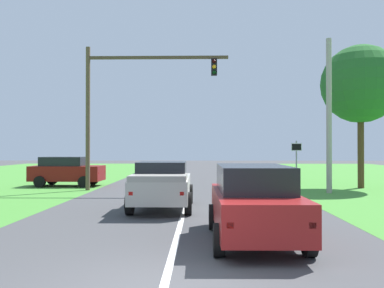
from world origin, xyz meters
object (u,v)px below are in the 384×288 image
at_px(red_suv_near, 254,201).
at_px(crossing_suv_far, 67,171).
at_px(pickup_truck_lead, 162,185).
at_px(keep_moving_sign, 296,158).
at_px(oak_tree_right, 361,84).
at_px(utility_pole_right, 329,116).
at_px(traffic_light, 124,95).

distance_m(red_suv_near, crossing_suv_far, 17.47).
height_order(pickup_truck_lead, crossing_suv_far, pickup_truck_lead).
xyz_separation_m(keep_moving_sign, oak_tree_right, (3.93, 0.87, 4.30)).
xyz_separation_m(keep_moving_sign, utility_pole_right, (1.27, -1.81, 2.27)).
xyz_separation_m(traffic_light, crossing_suv_far, (-3.99, 2.42, -4.30)).
height_order(red_suv_near, crossing_suv_far, red_suv_near).
bearing_deg(traffic_light, crossing_suv_far, 148.74).
relative_size(oak_tree_right, crossing_suv_far, 1.94).
bearing_deg(keep_moving_sign, oak_tree_right, 12.53).
xyz_separation_m(pickup_truck_lead, utility_pole_right, (8.12, 5.78, 3.07)).
bearing_deg(red_suv_near, utility_pole_right, 64.34).
bearing_deg(oak_tree_right, keep_moving_sign, -167.47).
distance_m(red_suv_near, oak_tree_right, 16.69).
height_order(traffic_light, utility_pole_right, utility_pole_right).
bearing_deg(red_suv_near, crossing_suv_far, 123.05).
bearing_deg(pickup_truck_lead, traffic_light, 111.59).
bearing_deg(crossing_suv_far, keep_moving_sign, -7.36).
relative_size(oak_tree_right, utility_pole_right, 1.04).
xyz_separation_m(oak_tree_right, utility_pole_right, (-2.67, -2.69, -2.03)).
bearing_deg(red_suv_near, traffic_light, 114.38).
relative_size(crossing_suv_far, utility_pole_right, 0.54).
height_order(pickup_truck_lead, keep_moving_sign, keep_moving_sign).
relative_size(red_suv_near, keep_moving_sign, 1.75).
xyz_separation_m(oak_tree_right, crossing_suv_far, (-17.51, 0.88, -5.10)).
relative_size(red_suv_near, utility_pole_right, 0.60).
bearing_deg(pickup_truck_lead, red_suv_near, -62.15).
height_order(keep_moving_sign, crossing_suv_far, keep_moving_sign).
height_order(traffic_light, crossing_suv_far, traffic_light).
distance_m(traffic_light, utility_pole_right, 10.99).
relative_size(pickup_truck_lead, crossing_suv_far, 1.15).
xyz_separation_m(red_suv_near, oak_tree_right, (7.99, 13.76, 5.05)).
distance_m(keep_moving_sign, utility_pole_right, 3.17).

